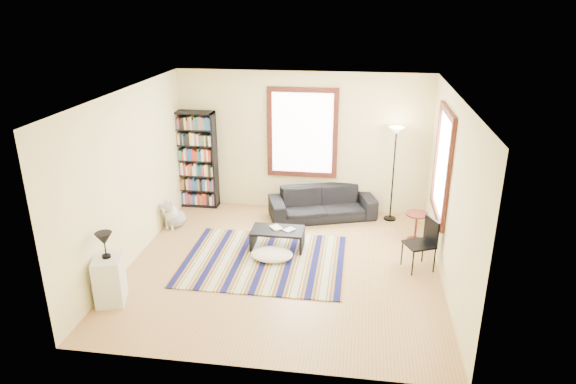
# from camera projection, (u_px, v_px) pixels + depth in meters

# --- Properties ---
(floor) EXTENTS (5.00, 5.00, 0.10)m
(floor) POSITION_uv_depth(u_px,v_px,m) (284.00, 268.00, 8.41)
(floor) COLOR tan
(floor) RESTS_ON ground
(ceiling) EXTENTS (5.00, 5.00, 0.10)m
(ceiling) POSITION_uv_depth(u_px,v_px,m) (283.00, 91.00, 7.37)
(ceiling) COLOR white
(ceiling) RESTS_ON floor
(wall_back) EXTENTS (5.00, 0.10, 2.80)m
(wall_back) POSITION_uv_depth(u_px,v_px,m) (303.00, 142.00, 10.25)
(wall_back) COLOR beige
(wall_back) RESTS_ON floor
(wall_front) EXTENTS (5.00, 0.10, 2.80)m
(wall_front) POSITION_uv_depth(u_px,v_px,m) (248.00, 266.00, 5.53)
(wall_front) COLOR beige
(wall_front) RESTS_ON floor
(wall_left) EXTENTS (0.10, 5.00, 2.80)m
(wall_left) POSITION_uv_depth(u_px,v_px,m) (127.00, 177.00, 8.23)
(wall_left) COLOR beige
(wall_left) RESTS_ON floor
(wall_right) EXTENTS (0.10, 5.00, 2.80)m
(wall_right) POSITION_uv_depth(u_px,v_px,m) (454.00, 194.00, 7.55)
(wall_right) COLOR beige
(wall_right) RESTS_ON floor
(window_back) EXTENTS (1.20, 0.06, 1.60)m
(window_back) POSITION_uv_depth(u_px,v_px,m) (302.00, 133.00, 10.10)
(window_back) COLOR white
(window_back) RESTS_ON wall_back
(window_right) EXTENTS (0.06, 1.20, 1.60)m
(window_right) POSITION_uv_depth(u_px,v_px,m) (443.00, 164.00, 8.23)
(window_right) COLOR white
(window_right) RESTS_ON wall_right
(rug) EXTENTS (2.68, 2.14, 0.02)m
(rug) POSITION_uv_depth(u_px,v_px,m) (264.00, 260.00, 8.54)
(rug) COLOR #0D1145
(rug) RESTS_ON floor
(sofa) EXTENTS (1.41, 2.20, 0.60)m
(sofa) POSITION_uv_depth(u_px,v_px,m) (322.00, 203.00, 10.12)
(sofa) COLOR black
(sofa) RESTS_ON floor
(bookshelf) EXTENTS (0.90, 0.30, 2.00)m
(bookshelf) POSITION_uv_depth(u_px,v_px,m) (195.00, 160.00, 10.47)
(bookshelf) COLOR black
(bookshelf) RESTS_ON floor
(coffee_table) EXTENTS (1.02, 0.79, 0.36)m
(coffee_table) POSITION_uv_depth(u_px,v_px,m) (278.00, 239.00, 8.91)
(coffee_table) COLOR black
(coffee_table) RESTS_ON floor
(book_a) EXTENTS (0.27, 0.26, 0.02)m
(book_a) POSITION_uv_depth(u_px,v_px,m) (272.00, 229.00, 8.85)
(book_a) COLOR beige
(book_a) RESTS_ON coffee_table
(book_b) EXTENTS (0.24, 0.24, 0.01)m
(book_b) POSITION_uv_depth(u_px,v_px,m) (287.00, 228.00, 8.87)
(book_b) COLOR beige
(book_b) RESTS_ON coffee_table
(floor_cushion) EXTENTS (0.81, 0.68, 0.18)m
(floor_cushion) POSITION_uv_depth(u_px,v_px,m) (272.00, 254.00, 8.57)
(floor_cushion) COLOR white
(floor_cushion) RESTS_ON floor
(floor_lamp) EXTENTS (0.40, 0.40, 1.86)m
(floor_lamp) POSITION_uv_depth(u_px,v_px,m) (393.00, 175.00, 9.81)
(floor_lamp) COLOR black
(floor_lamp) RESTS_ON floor
(side_table) EXTENTS (0.49, 0.49, 0.54)m
(side_table) POSITION_uv_depth(u_px,v_px,m) (416.00, 227.00, 9.14)
(side_table) COLOR #4C1B13
(side_table) RESTS_ON floor
(folding_chair) EXTENTS (0.55, 0.54, 0.86)m
(folding_chair) POSITION_uv_depth(u_px,v_px,m) (419.00, 245.00, 8.15)
(folding_chair) COLOR black
(folding_chair) RESTS_ON floor
(white_cabinet) EXTENTS (0.51, 0.59, 0.70)m
(white_cabinet) POSITION_uv_depth(u_px,v_px,m) (110.00, 279.00, 7.31)
(white_cabinet) COLOR silver
(white_cabinet) RESTS_ON floor
(table_lamp) EXTENTS (0.28, 0.28, 0.38)m
(table_lamp) POSITION_uv_depth(u_px,v_px,m) (105.00, 245.00, 7.11)
(table_lamp) COLOR black
(table_lamp) RESTS_ON white_cabinet
(dog) EXTENTS (0.59, 0.67, 0.56)m
(dog) POSITION_uv_depth(u_px,v_px,m) (175.00, 213.00, 9.72)
(dog) COLOR #B4B4B4
(dog) RESTS_ON floor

